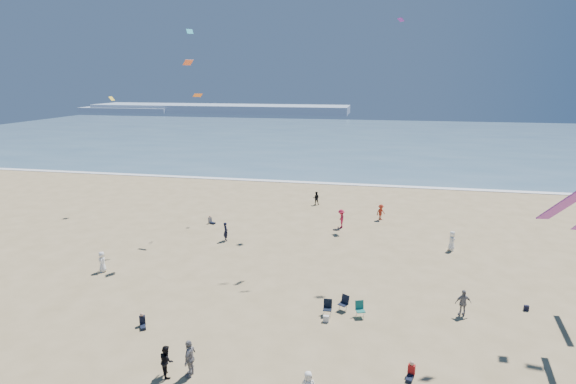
# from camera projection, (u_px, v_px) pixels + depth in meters

# --- Properties ---
(ocean) EXTENTS (220.00, 100.00, 0.06)m
(ocean) POSITION_uv_depth(u_px,v_px,m) (349.00, 138.00, 110.04)
(ocean) COLOR #476B84
(ocean) RESTS_ON ground
(surf_line) EXTENTS (220.00, 1.20, 0.08)m
(surf_line) POSITION_uv_depth(u_px,v_px,m) (326.00, 183.00, 62.51)
(surf_line) COLOR white
(surf_line) RESTS_ON ground
(headland_far) EXTENTS (110.00, 20.00, 3.20)m
(headland_far) POSITION_uv_depth(u_px,v_px,m) (220.00, 109.00, 192.27)
(headland_far) COLOR #7A8EA8
(headland_far) RESTS_ON ground
(headland_near) EXTENTS (40.00, 14.00, 2.00)m
(headland_near) POSITION_uv_depth(u_px,v_px,m) (128.00, 110.00, 195.20)
(headland_near) COLOR #7A8EA8
(headland_near) RESTS_ON ground
(standing_flyers) EXTENTS (27.33, 43.65, 1.94)m
(standing_flyers) POSITION_uv_depth(u_px,v_px,m) (335.00, 280.00, 30.66)
(standing_flyers) COLOR white
(standing_flyers) RESTS_ON ground
(seated_group) EXTENTS (19.25, 34.10, 0.84)m
(seated_group) POSITION_uv_depth(u_px,v_px,m) (228.00, 343.00, 24.13)
(seated_group) COLOR silver
(seated_group) RESTS_ON ground
(chair_cluster) EXTENTS (2.69, 1.52, 1.00)m
(chair_cluster) POSITION_uv_depth(u_px,v_px,m) (344.00, 307.00, 27.76)
(chair_cluster) COLOR black
(chair_cluster) RESTS_ON ground
(white_tote) EXTENTS (0.35, 0.20, 0.40)m
(white_tote) POSITION_uv_depth(u_px,v_px,m) (326.00, 319.00, 27.01)
(white_tote) COLOR silver
(white_tote) RESTS_ON ground
(black_backpack) EXTENTS (0.30, 0.22, 0.38)m
(black_backpack) POSITION_uv_depth(u_px,v_px,m) (344.00, 299.00, 29.50)
(black_backpack) COLOR black
(black_backpack) RESTS_ON ground
(navy_bag) EXTENTS (0.28, 0.18, 0.34)m
(navy_bag) POSITION_uv_depth(u_px,v_px,m) (526.00, 308.00, 28.33)
(navy_bag) COLOR black
(navy_bag) RESTS_ON ground
(kites_aloft) EXTENTS (44.24, 42.93, 29.12)m
(kites_aloft) POSITION_uv_depth(u_px,v_px,m) (417.00, 55.00, 27.01)
(kites_aloft) COLOR #FA75CD
(kites_aloft) RESTS_ON ground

